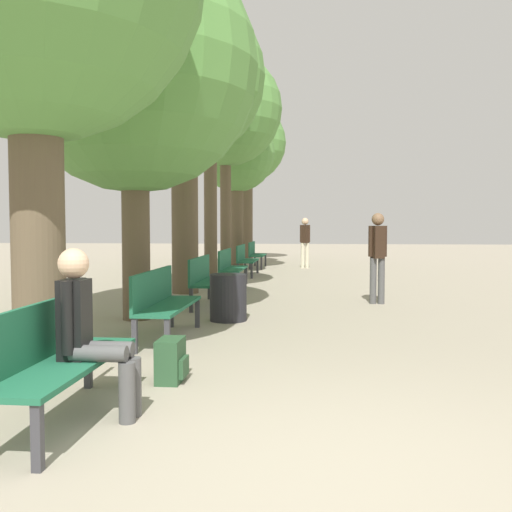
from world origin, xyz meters
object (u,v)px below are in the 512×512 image
(tree_row_3, at_px, (210,103))
(pedestrian_near, at_px, (378,252))
(bench_row_0, at_px, (55,352))
(tree_row_4, at_px, (225,110))
(bench_row_1, at_px, (162,299))
(bench_row_2, at_px, (206,277))
(trash_bin, at_px, (228,297))
(bench_row_3, at_px, (230,265))
(bench_row_5, at_px, (255,253))
(tree_row_1, at_px, (134,69))
(tree_row_5, at_px, (237,156))
(backpack, at_px, (171,361))
(person_seated, at_px, (90,328))
(bench_row_4, at_px, (245,258))
(tree_row_2, at_px, (184,80))
(pedestrian_mid, at_px, (305,239))
(tree_row_6, at_px, (246,145))

(tree_row_3, xyz_separation_m, pedestrian_near, (3.85, -4.39, -3.68))
(pedestrian_near, bearing_deg, bench_row_0, -115.10)
(tree_row_4, bearing_deg, bench_row_1, -85.78)
(bench_row_2, xyz_separation_m, trash_bin, (0.63, -1.56, -0.16))
(bench_row_3, relative_size, bench_row_5, 1.00)
(bench_row_2, relative_size, tree_row_3, 0.30)
(trash_bin, bearing_deg, tree_row_1, -179.78)
(tree_row_5, xyz_separation_m, backpack, (1.37, -15.24, -3.70))
(bench_row_1, xyz_separation_m, bench_row_5, (0.00, 12.07, 0.00))
(bench_row_2, relative_size, bench_row_5, 1.00)
(person_seated, bearing_deg, trash_bin, 84.82)
(bench_row_4, height_order, tree_row_4, tree_row_4)
(tree_row_2, bearing_deg, bench_row_0, -84.30)
(bench_row_0, xyz_separation_m, person_seated, (0.23, 0.08, 0.17))
(tree_row_4, bearing_deg, trash_bin, -81.24)
(bench_row_1, distance_m, pedestrian_mid, 12.07)
(tree_row_5, relative_size, pedestrian_mid, 3.19)
(bench_row_5, distance_m, tree_row_4, 4.76)
(bench_row_0, height_order, bench_row_3, same)
(bench_row_0, height_order, tree_row_2, tree_row_2)
(pedestrian_mid, bearing_deg, tree_row_2, -109.03)
(tree_row_4, height_order, trash_bin, tree_row_4)
(bench_row_0, distance_m, tree_row_2, 8.82)
(tree_row_2, relative_size, tree_row_4, 0.92)
(bench_row_2, relative_size, tree_row_4, 0.26)
(bench_row_0, bearing_deg, backpack, 61.97)
(bench_row_2, height_order, tree_row_2, tree_row_2)
(tree_row_1, bearing_deg, bench_row_4, 84.12)
(pedestrian_mid, bearing_deg, bench_row_2, -100.59)
(tree_row_1, bearing_deg, person_seated, -76.98)
(bench_row_3, bearing_deg, bench_row_1, -90.00)
(pedestrian_near, bearing_deg, backpack, -114.49)
(bench_row_5, height_order, backpack, bench_row_5)
(pedestrian_near, bearing_deg, tree_row_6, 106.75)
(tree_row_6, height_order, pedestrian_mid, tree_row_6)
(bench_row_1, height_order, backpack, bench_row_1)
(bench_row_4, bearing_deg, tree_row_6, 96.15)
(bench_row_3, height_order, bench_row_4, same)
(tree_row_2, bearing_deg, pedestrian_mid, 70.97)
(tree_row_2, height_order, tree_row_5, tree_row_2)
(tree_row_6, distance_m, pedestrian_mid, 6.26)
(tree_row_6, distance_m, pedestrian_near, 13.88)
(bench_row_5, distance_m, trash_bin, 10.64)
(tree_row_6, relative_size, backpack, 16.09)
(bench_row_1, distance_m, trash_bin, 1.59)
(tree_row_5, xyz_separation_m, person_seated, (1.01, -16.26, -3.23))
(bench_row_4, xyz_separation_m, pedestrian_near, (3.07, -5.52, 0.44))
(bench_row_2, distance_m, pedestrian_near, 3.14)
(tree_row_4, bearing_deg, tree_row_6, 90.00)
(bench_row_1, height_order, tree_row_3, tree_row_3)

